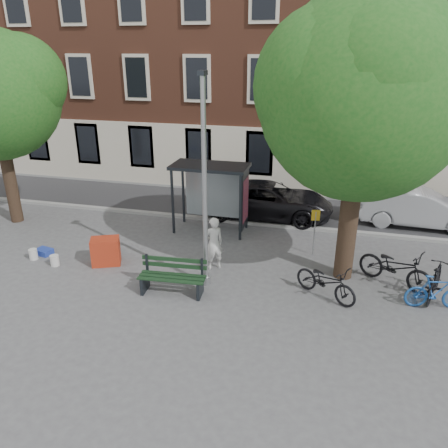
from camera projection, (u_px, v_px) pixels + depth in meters
ground at (206, 283)px, 13.24m from camera, size 90.00×90.00×0.00m
road at (251, 207)px, 19.52m from camera, size 40.00×4.00×0.01m
curb_near at (241, 222)px, 17.71m from camera, size 40.00×0.25×0.12m
curb_far at (259, 192)px, 21.30m from camera, size 40.00×0.25×0.12m
building_row at (276, 39)px, 22.27m from camera, size 30.00×8.00×14.00m
lamppost at (205, 196)px, 12.19m from camera, size 0.28×0.35×6.11m
tree_right at (364, 90)px, 11.45m from camera, size 5.76×5.60×8.20m
bus_shelter at (221, 183)px, 16.34m from camera, size 2.85×1.45×2.62m
painter at (214, 243)px, 13.82m from camera, size 0.76×0.73×1.75m
bench at (173, 278)px, 12.60m from camera, size 1.97×0.78×0.99m
bike_a at (326, 281)px, 12.31m from camera, size 2.03×1.62×1.03m
bike_b at (436, 292)px, 11.82m from camera, size 1.70×0.73×0.99m
bike_c at (396, 267)px, 12.94m from camera, size 2.36×1.82×1.19m
bike_d at (435, 281)px, 12.28m from camera, size 1.08×1.82×1.06m
car_dark at (269, 200)px, 18.17m from camera, size 5.29×2.49×1.46m
car_silver at (419, 208)px, 17.25m from camera, size 4.63×1.73×1.51m
red_stand at (106, 251)px, 14.27m from camera, size 1.06×0.91×0.90m
blue_crate at (44, 252)px, 15.04m from camera, size 0.62×0.51×0.20m
bucket_a at (55, 260)px, 14.25m from camera, size 0.29×0.29×0.36m
bucket_b at (113, 252)px, 14.85m from camera, size 0.30×0.30×0.36m
bucket_c at (33, 254)px, 14.68m from camera, size 0.29×0.29×0.36m
notice_sign at (315, 224)px, 14.64m from camera, size 0.28×0.08×1.64m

